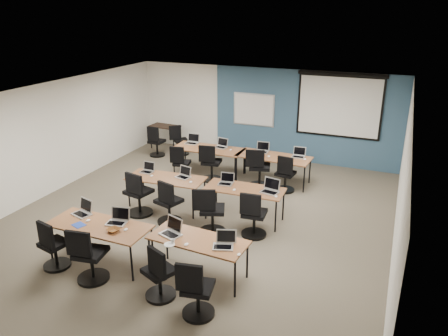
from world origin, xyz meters
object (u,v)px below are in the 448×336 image
at_px(laptop_10, 262,150).
at_px(training_table_back_left, 209,150).
at_px(training_table_mid_right, 245,191).
at_px(laptop_8, 192,141).
at_px(laptop_3, 224,243).
at_px(task_chair_1, 89,259).
at_px(training_table_mid_left, 166,180).
at_px(utility_table, 165,128).
at_px(laptop_9, 222,145).
at_px(task_chair_5, 168,206).
at_px(task_chair_2, 159,277).
at_px(laptop_4, 147,170).
at_px(task_chair_9, 210,166).
at_px(laptop_7, 271,189).
at_px(laptop_2, 172,230).
at_px(task_chair_7, 253,218).
at_px(laptop_1, 118,219).
at_px(training_table_front_left, 99,227).
at_px(training_table_back_right, 274,158).
at_px(laptop_6, 226,181).
at_px(spare_chair_a, 180,143).
at_px(task_chair_11, 285,177).
at_px(task_chair_8, 181,166).
at_px(task_chair_0, 53,249).
at_px(task_chair_4, 138,197).
at_px(task_chair_10, 259,171).
at_px(laptop_0, 83,211).
at_px(laptop_11, 299,154).
at_px(whiteboard, 254,110).
at_px(training_table_front_right, 198,242).
at_px(laptop_5, 184,175).
at_px(spare_chair_b, 156,144).
at_px(task_chair_6, 211,215).

bearing_deg(laptop_10, training_table_back_left, -174.94).
bearing_deg(training_table_mid_right, laptop_8, 132.98).
bearing_deg(laptop_3, task_chair_1, -178.93).
distance_m(training_table_mid_left, utility_table, 4.51).
bearing_deg(laptop_9, task_chair_5, -77.48).
bearing_deg(training_table_back_left, task_chair_2, -74.47).
bearing_deg(laptop_9, laptop_8, -172.14).
xyz_separation_m(laptop_4, laptop_10, (2.02, 2.45, 0.01)).
bearing_deg(task_chair_9, laptop_7, -48.07).
relative_size(laptop_7, laptop_8, 1.02).
height_order(task_chair_1, laptop_2, task_chair_1).
relative_size(laptop_2, task_chair_7, 0.36).
xyz_separation_m(laptop_1, laptop_8, (-0.91, 4.82, 0.00)).
height_order(task_chair_7, task_chair_9, task_chair_9).
bearing_deg(training_table_front_left, training_table_back_left, 90.79).
xyz_separation_m(training_table_back_right, laptop_6, (-0.43, -2.19, 0.10)).
distance_m(training_table_mid_right, training_table_back_right, 2.28).
relative_size(training_table_mid_left, spare_chair_a, 1.87).
xyz_separation_m(task_chair_11, spare_chair_a, (-3.79, 1.58, -0.01)).
height_order(laptop_2, task_chair_8, laptop_2).
distance_m(task_chair_5, laptop_6, 1.36).
height_order(task_chair_0, laptop_4, task_chair_0).
bearing_deg(task_chair_11, task_chair_1, -105.06).
bearing_deg(utility_table, task_chair_4, -63.46).
bearing_deg(task_chair_10, task_chair_4, -143.23).
distance_m(laptop_0, task_chair_7, 3.27).
relative_size(task_chair_4, laptop_11, 3.25).
distance_m(task_chair_2, laptop_4, 3.84).
distance_m(task_chair_0, task_chair_1, 0.84).
bearing_deg(training_table_mid_right, laptop_7, 2.98).
bearing_deg(whiteboard, task_chair_2, -82.61).
bearing_deg(training_table_front_right, task_chair_7, 80.06).
relative_size(task_chair_4, utility_table, 1.10).
distance_m(laptop_5, task_chair_9, 1.72).
relative_size(laptop_0, spare_chair_b, 0.36).
distance_m(task_chair_10, utility_table, 4.33).
bearing_deg(task_chair_0, training_table_mid_right, 63.97).
xyz_separation_m(task_chair_4, laptop_8, (-0.24, 3.19, 0.36)).
bearing_deg(laptop_8, training_table_front_right, -66.55).
bearing_deg(training_table_mid_right, training_table_back_right, 88.87).
bearing_deg(laptop_2, laptop_6, 109.37).
distance_m(whiteboard, training_table_back_right, 2.37).
distance_m(task_chair_9, task_chair_11, 2.02).
bearing_deg(task_chair_8, task_chair_11, -6.47).
height_order(training_table_back_right, laptop_3, laptop_3).
xyz_separation_m(task_chair_6, task_chair_9, (-1.18, 2.63, -0.01)).
xyz_separation_m(task_chair_10, spare_chair_a, (-3.09, 1.57, -0.05)).
xyz_separation_m(laptop_1, task_chair_11, (1.99, 4.14, -0.40)).
distance_m(laptop_0, laptop_1, 0.81).
relative_size(laptop_1, laptop_4, 1.16).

